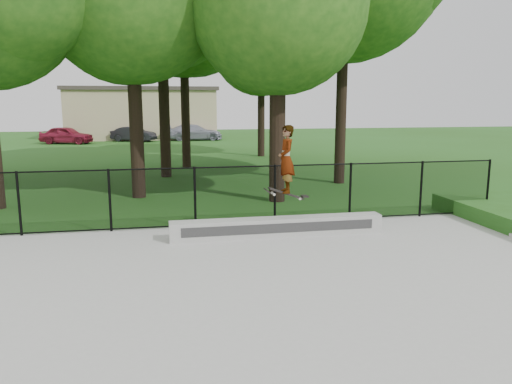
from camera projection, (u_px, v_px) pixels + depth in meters
ground at (230, 340)px, 6.58m from camera, size 100.00×100.00×0.00m
concrete_slab at (230, 338)px, 6.57m from camera, size 14.00×12.00×0.06m
grind_ledge at (278, 227)px, 11.40m from camera, size 4.91×0.40×0.43m
car_a at (66, 135)px, 37.00m from camera, size 4.06×2.54×1.30m
car_b at (134, 134)px, 39.17m from camera, size 3.39×2.42×1.15m
car_c at (195, 132)px, 40.41m from camera, size 4.07×1.82×1.28m
skater_airborne at (286, 161)px, 11.14m from camera, size 0.80×0.57×1.73m
chainlink_fence at (195, 197)px, 12.13m from camera, size 16.06×0.06×1.50m
distant_building at (143, 113)px, 42.48m from camera, size 12.40×6.40×4.30m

